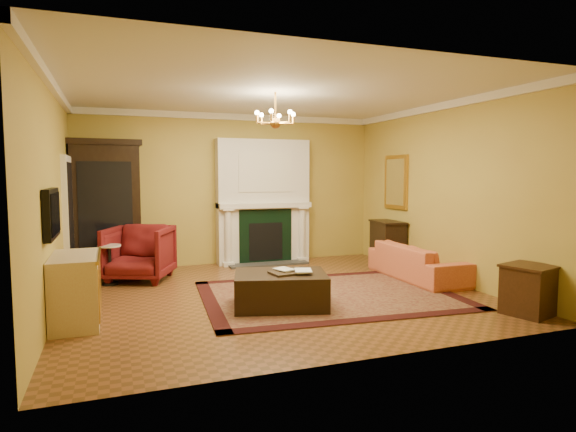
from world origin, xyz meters
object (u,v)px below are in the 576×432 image
wingback_armchair (139,251)px  console_table (387,244)px  leather_ottoman (281,290)px  china_cabinet (106,210)px  end_table (529,291)px  coral_sofa (418,256)px  pedestal_table (110,262)px  commode (76,289)px

wingback_armchair → console_table: (4.66, -0.30, -0.09)m
leather_ottoman → console_table: bearing=50.6°
china_cabinet → console_table: size_ratio=2.71×
console_table → china_cabinet: bearing=175.0°
end_table → leather_ottoman: end_table is taller
coral_sofa → end_table: bearing=-177.0°
console_table → coral_sofa: bearing=-89.6°
wingback_armchair → console_table: wingback_armchair is taller
console_table → wingback_armchair: bearing=-176.5°
china_cabinet → wingback_armchair: (0.52, -0.82, -0.64)m
wingback_armchair → leather_ottoman: wingback_armchair is taller
end_table → leather_ottoman: size_ratio=0.50×
coral_sofa → console_table: 1.21m
wingback_armchair → pedestal_table: bearing=-137.7°
wingback_armchair → leather_ottoman: bearing=-31.3°
china_cabinet → wingback_armchair: china_cabinet is taller
commode → coral_sofa: 5.41m
wingback_armchair → leather_ottoman: (1.71, -2.39, -0.27)m
commode → console_table: 5.82m
china_cabinet → commode: 3.12m
coral_sofa → end_table: size_ratio=3.33×
china_cabinet → coral_sofa: bearing=-27.9°
pedestal_table → commode: bearing=-100.6°
commode → console_table: size_ratio=1.31×
wingback_armchair → commode: size_ratio=0.92×
pedestal_table → leather_ottoman: size_ratio=0.54×
wingback_armchair → commode: (-0.85, -2.19, -0.10)m
china_cabinet → coral_sofa: size_ratio=1.13×
china_cabinet → console_table: bearing=-15.3°
end_table → pedestal_table: bearing=144.4°
coral_sofa → end_table: coral_sofa is taller
wingback_armchair → pedestal_table: size_ratio=1.57×
console_table → end_table: bearing=-83.7°
commode → leather_ottoman: commode is taller
china_cabinet → leather_ottoman: size_ratio=1.89×
china_cabinet → coral_sofa: 5.60m
end_table → leather_ottoman: 3.22m
console_table → leather_ottoman: (-2.95, -2.09, -0.18)m
china_cabinet → console_table: 5.35m
pedestal_table → leather_ottoman: pedestal_table is taller
pedestal_table → commode: (-0.38, -2.02, 0.04)m
commode → leather_ottoman: bearing=-4.9°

